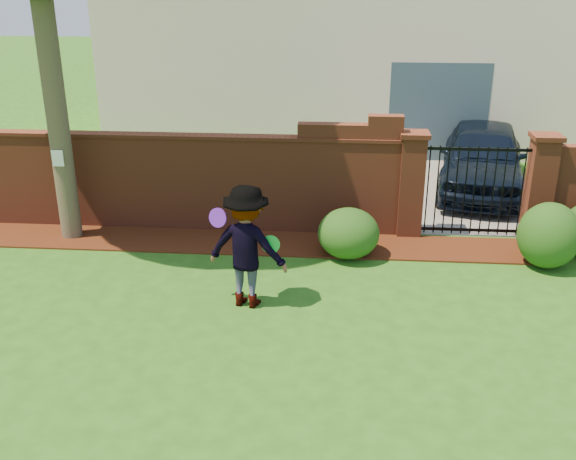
# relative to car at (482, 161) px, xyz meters

# --- Properties ---
(ground) EXTENTS (80.00, 80.00, 0.01)m
(ground) POSITION_rel_car_xyz_m (-4.12, -6.46, -0.73)
(ground) COLOR #275B16
(ground) RESTS_ON ground
(mulch_bed) EXTENTS (11.10, 1.08, 0.03)m
(mulch_bed) POSITION_rel_car_xyz_m (-5.07, -3.13, -0.71)
(mulch_bed) COLOR #3A170A
(mulch_bed) RESTS_ON ground
(brick_wall) EXTENTS (8.70, 0.31, 2.16)m
(brick_wall) POSITION_rel_car_xyz_m (-6.13, -2.46, 0.20)
(brick_wall) COLOR brown
(brick_wall) RESTS_ON ground
(pillar_left) EXTENTS (0.50, 0.50, 1.88)m
(pillar_left) POSITION_rel_car_xyz_m (-1.72, -2.46, 0.23)
(pillar_left) COLOR brown
(pillar_left) RESTS_ON ground
(pillar_right) EXTENTS (0.50, 0.50, 1.88)m
(pillar_right) POSITION_rel_car_xyz_m (0.48, -2.46, 0.23)
(pillar_right) COLOR brown
(pillar_right) RESTS_ON ground
(iron_gate) EXTENTS (1.78, 0.03, 1.60)m
(iron_gate) POSITION_rel_car_xyz_m (-0.62, -2.46, 0.13)
(iron_gate) COLOR black
(iron_gate) RESTS_ON ground
(driveway) EXTENTS (3.20, 8.00, 0.01)m
(driveway) POSITION_rel_car_xyz_m (-0.62, 1.54, -0.72)
(driveway) COLOR gray
(driveway) RESTS_ON ground
(house) EXTENTS (12.40, 6.40, 6.30)m
(house) POSITION_rel_car_xyz_m (-3.12, 5.53, 2.44)
(house) COLOR #F2E2CA
(house) RESTS_ON ground
(car) EXTENTS (2.51, 4.51, 1.45)m
(car) POSITION_rel_car_xyz_m (0.00, 0.00, 0.00)
(car) COLOR black
(car) RESTS_ON ground
(paper_notice) EXTENTS (0.20, 0.01, 0.28)m
(paper_notice) POSITION_rel_car_xyz_m (-7.72, -3.25, 0.77)
(paper_notice) COLOR white
(paper_notice) RESTS_ON tree
(shrub_left) EXTENTS (1.02, 1.02, 0.83)m
(shrub_left) POSITION_rel_car_xyz_m (-2.80, -3.54, -0.31)
(shrub_left) COLOR #154414
(shrub_left) RESTS_ON ground
(shrub_middle) EXTENTS (0.97, 0.97, 1.07)m
(shrub_middle) POSITION_rel_car_xyz_m (0.35, -3.68, -0.19)
(shrub_middle) COLOR #154414
(shrub_middle) RESTS_ON ground
(man) EXTENTS (1.27, 0.91, 1.77)m
(man) POSITION_rel_car_xyz_m (-4.25, -5.35, 0.16)
(man) COLOR gray
(man) RESTS_ON ground
(frisbee_purple) EXTENTS (0.28, 0.17, 0.27)m
(frisbee_purple) POSITION_rel_car_xyz_m (-4.61, -5.37, 0.59)
(frisbee_purple) COLOR #651EC0
(frisbee_purple) RESTS_ON man
(frisbee_green) EXTENTS (0.26, 0.08, 0.26)m
(frisbee_green) POSITION_rel_car_xyz_m (-3.89, -5.43, 0.25)
(frisbee_green) COLOR green
(frisbee_green) RESTS_ON man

